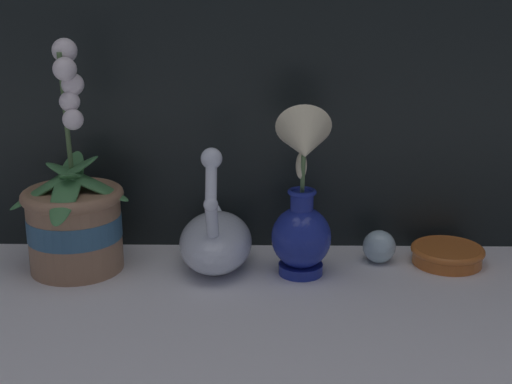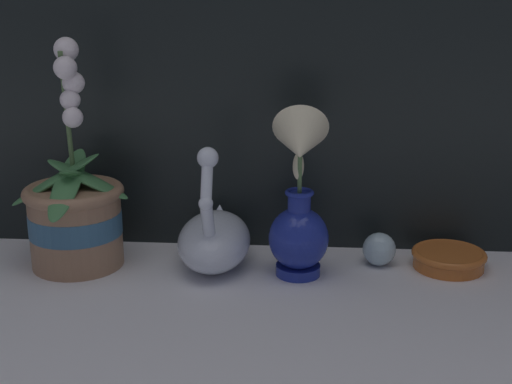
% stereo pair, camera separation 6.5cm
% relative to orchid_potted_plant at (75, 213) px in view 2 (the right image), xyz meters
% --- Properties ---
extents(ground_plane, '(2.80, 2.80, 0.00)m').
position_rel_orchid_potted_plant_xyz_m(ground_plane, '(0.32, -0.09, -0.09)').
color(ground_plane, white).
extents(orchid_potted_plant, '(0.20, 0.22, 0.38)m').
position_rel_orchid_potted_plant_xyz_m(orchid_potted_plant, '(0.00, 0.00, 0.00)').
color(orchid_potted_plant, '#9E7556').
rests_on(orchid_potted_plant, ground_plane).
extents(swan_figurine, '(0.12, 0.21, 0.22)m').
position_rel_orchid_potted_plant_xyz_m(swan_figurine, '(0.23, 0.01, -0.04)').
color(swan_figurine, silver).
rests_on(swan_figurine, ground_plane).
extents(blue_vase, '(0.10, 0.14, 0.29)m').
position_rel_orchid_potted_plant_xyz_m(blue_vase, '(0.38, -0.03, 0.03)').
color(blue_vase, navy).
rests_on(blue_vase, ground_plane).
extents(glass_sphere, '(0.06, 0.06, 0.06)m').
position_rel_orchid_potted_plant_xyz_m(glass_sphere, '(0.52, 0.04, -0.06)').
color(glass_sphere, silver).
rests_on(glass_sphere, ground_plane).
extents(amber_dish, '(0.13, 0.13, 0.03)m').
position_rel_orchid_potted_plant_xyz_m(amber_dish, '(0.63, 0.03, -0.08)').
color(amber_dish, '#C66628').
rests_on(amber_dish, ground_plane).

